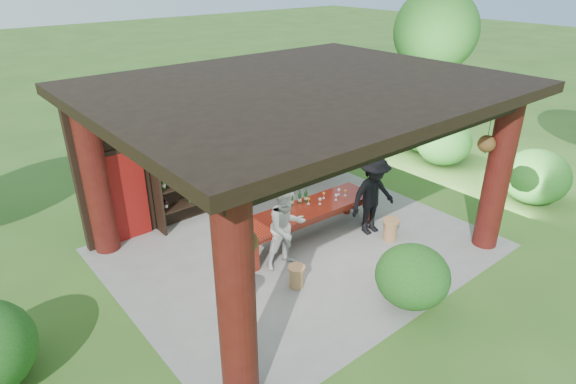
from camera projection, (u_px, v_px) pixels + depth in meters
ground at (300, 247)px, 10.19m from camera, size 90.00×90.00×0.00m
pavilion at (287, 147)px, 9.56m from camera, size 7.50×6.00×3.60m
wine_shelf at (211, 167)px, 11.02m from camera, size 2.78×0.42×2.45m
tasting_table at (306, 213)px, 10.24m from camera, size 3.34×0.99×0.75m
stool_near_left at (296, 276)px, 8.86m from camera, size 0.33×0.33×0.43m
stool_near_right at (390, 229)px, 10.37m from camera, size 0.37×0.37×0.49m
stool_far_left at (242, 291)px, 8.40m from camera, size 0.38×0.38×0.50m
host at (288, 195)px, 10.71m from camera, size 0.61×0.45×1.54m
guest_woman at (286, 228)px, 9.23m from camera, size 0.90×0.74×1.70m
guest_man at (373, 196)px, 10.40m from camera, size 1.21×0.77×1.79m
table_bottles at (299, 197)px, 10.33m from camera, size 0.43×0.15×0.31m
table_glasses at (317, 201)px, 10.33m from camera, size 2.09×0.31×0.15m
napkin_basket at (283, 215)px, 9.77m from camera, size 0.27×0.19×0.14m
shrubs at (364, 192)px, 11.33m from camera, size 14.64×9.65×1.36m
trees at (374, 57)px, 11.71m from camera, size 19.75×9.99×4.80m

